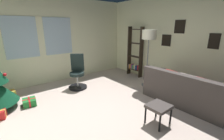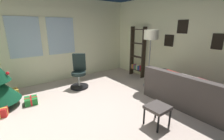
{
  "view_description": "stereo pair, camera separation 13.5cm",
  "coord_description": "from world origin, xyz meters",
  "px_view_note": "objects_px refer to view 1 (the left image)",
  "views": [
    {
      "loc": [
        -1.75,
        -2.45,
        1.88
      ],
      "look_at": [
        0.4,
        0.2,
        0.89
      ],
      "focal_mm": 24.32,
      "sensor_mm": 36.0,
      "label": 1
    },
    {
      "loc": [
        -1.64,
        -2.53,
        1.88
      ],
      "look_at": [
        0.4,
        0.2,
        0.89
      ],
      "focal_mm": 24.32,
      "sensor_mm": 36.0,
      "label": 2
    }
  ],
  "objects_px": {
    "footstool": "(159,108)",
    "gift_box_green": "(29,102)",
    "bookshelf": "(135,55)",
    "office_chair": "(77,75)",
    "couch": "(191,92)",
    "gift_box_gold": "(9,95)",
    "floor_lamp": "(149,38)"
  },
  "relations": [
    {
      "from": "couch",
      "to": "office_chair",
      "type": "distance_m",
      "value": 3.21
    },
    {
      "from": "office_chair",
      "to": "bookshelf",
      "type": "xyz_separation_m",
      "value": [
        2.28,
        -0.28,
        0.39
      ]
    },
    {
      "from": "couch",
      "to": "bookshelf",
      "type": "bearing_deg",
      "value": 76.67
    },
    {
      "from": "couch",
      "to": "floor_lamp",
      "type": "bearing_deg",
      "value": 85.76
    },
    {
      "from": "bookshelf",
      "to": "floor_lamp",
      "type": "bearing_deg",
      "value": -115.96
    },
    {
      "from": "bookshelf",
      "to": "office_chair",
      "type": "bearing_deg",
      "value": 172.99
    },
    {
      "from": "footstool",
      "to": "bookshelf",
      "type": "relative_size",
      "value": 0.23
    },
    {
      "from": "gift_box_green",
      "to": "floor_lamp",
      "type": "relative_size",
      "value": 0.19
    },
    {
      "from": "couch",
      "to": "footstool",
      "type": "bearing_deg",
      "value": 178.95
    },
    {
      "from": "gift_box_gold",
      "to": "floor_lamp",
      "type": "xyz_separation_m",
      "value": [
        3.61,
        -1.69,
        1.43
      ]
    },
    {
      "from": "gift_box_green",
      "to": "footstool",
      "type": "bearing_deg",
      "value": -53.07
    },
    {
      "from": "office_chair",
      "to": "gift_box_green",
      "type": "bearing_deg",
      "value": -169.39
    },
    {
      "from": "footstool",
      "to": "office_chair",
      "type": "distance_m",
      "value": 2.72
    },
    {
      "from": "gift_box_green",
      "to": "bookshelf",
      "type": "xyz_separation_m",
      "value": [
        3.74,
        -0.01,
        0.73
      ]
    },
    {
      "from": "footstool",
      "to": "gift_box_green",
      "type": "distance_m",
      "value": 3.04
    },
    {
      "from": "couch",
      "to": "gift_box_gold",
      "type": "relative_size",
      "value": 6.13
    },
    {
      "from": "gift_box_gold",
      "to": "floor_lamp",
      "type": "height_order",
      "value": "floor_lamp"
    },
    {
      "from": "office_chair",
      "to": "bookshelf",
      "type": "bearing_deg",
      "value": -7.01
    },
    {
      "from": "gift_box_green",
      "to": "floor_lamp",
      "type": "distance_m",
      "value": 3.71
    },
    {
      "from": "bookshelf",
      "to": "couch",
      "type": "bearing_deg",
      "value": -103.33
    },
    {
      "from": "gift_box_gold",
      "to": "gift_box_green",
      "type": "bearing_deg",
      "value": -64.66
    },
    {
      "from": "bookshelf",
      "to": "footstool",
      "type": "bearing_deg",
      "value": -128.44
    },
    {
      "from": "couch",
      "to": "floor_lamp",
      "type": "xyz_separation_m",
      "value": [
        0.11,
        1.48,
        1.24
      ]
    },
    {
      "from": "gift_box_green",
      "to": "bookshelf",
      "type": "height_order",
      "value": "bookshelf"
    },
    {
      "from": "footstool",
      "to": "floor_lamp",
      "type": "bearing_deg",
      "value": 45.08
    },
    {
      "from": "office_chair",
      "to": "couch",
      "type": "bearing_deg",
      "value": -57.89
    },
    {
      "from": "footstool",
      "to": "gift_box_green",
      "type": "height_order",
      "value": "footstool"
    },
    {
      "from": "couch",
      "to": "floor_lamp",
      "type": "relative_size",
      "value": 1.11
    },
    {
      "from": "gift_box_gold",
      "to": "floor_lamp",
      "type": "distance_m",
      "value": 4.24
    },
    {
      "from": "gift_box_gold",
      "to": "bookshelf",
      "type": "bearing_deg",
      "value": -10.18
    },
    {
      "from": "gift_box_gold",
      "to": "bookshelf",
      "type": "height_order",
      "value": "bookshelf"
    },
    {
      "from": "gift_box_green",
      "to": "gift_box_gold",
      "type": "xyz_separation_m",
      "value": [
        -0.34,
        0.72,
        0.03
      ]
    }
  ]
}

